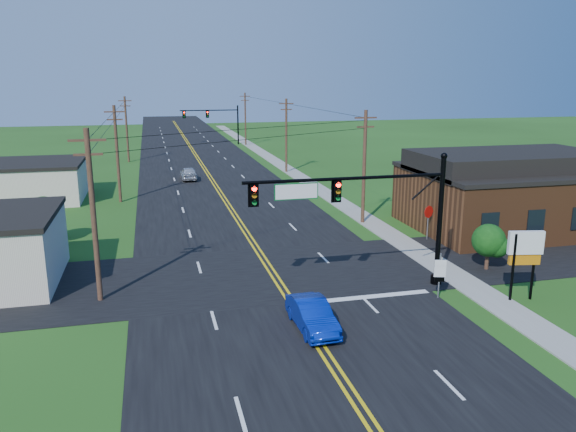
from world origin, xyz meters
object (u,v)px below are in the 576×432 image
object	(u,v)px
signal_mast_far	(213,119)
route_sign	(440,273)
signal_mast_main	(365,207)
blue_car	(312,316)
stop_sign	(428,215)

from	to	relation	value
signal_mast_far	route_sign	bearing A→B (deg)	-87.35
signal_mast_main	signal_mast_far	bearing A→B (deg)	89.92
signal_mast_far	blue_car	xyz separation A→B (m)	(-4.13, -76.05, -3.85)
signal_mast_main	signal_mast_far	size ratio (longest dim) A/B	1.03
signal_mast_main	stop_sign	world-z (taller)	signal_mast_main
signal_mast_far	blue_car	world-z (taller)	signal_mast_far
signal_mast_main	stop_sign	size ratio (longest dim) A/B	4.44
signal_mast_main	route_sign	world-z (taller)	signal_mast_main
signal_mast_main	blue_car	bearing A→B (deg)	-134.86
signal_mast_main	stop_sign	bearing A→B (deg)	45.21
signal_mast_main	signal_mast_far	distance (m)	72.00
signal_mast_main	route_sign	distance (m)	5.23
signal_mast_far	route_sign	distance (m)	74.16
route_sign	stop_sign	xyz separation A→B (m)	(4.69, 10.29, 0.38)
route_sign	stop_sign	world-z (taller)	stop_sign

